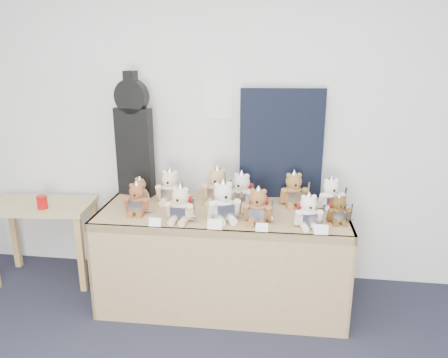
# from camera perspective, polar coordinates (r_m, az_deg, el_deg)

# --- Properties ---
(room_shell) EXTENTS (6.00, 6.00, 6.00)m
(room_shell) POSITION_cam_1_polar(r_m,az_deg,el_deg) (3.55, -0.65, 10.26)
(room_shell) COLOR white
(room_shell) RESTS_ON floor
(display_table) EXTENTS (1.84, 0.79, 0.76)m
(display_table) POSITION_cam_1_polar(r_m,az_deg,el_deg) (3.24, -0.29, -7.23)
(display_table) COLOR olive
(display_table) RESTS_ON floor
(side_table) EXTENTS (0.86, 0.53, 0.68)m
(side_table) POSITION_cam_1_polar(r_m,az_deg,el_deg) (3.95, -22.60, -4.66)
(side_table) COLOR #958250
(side_table) RESTS_ON floor
(guitar_case) EXTENTS (0.31, 0.14, 0.99)m
(guitar_case) POSITION_cam_1_polar(r_m,az_deg,el_deg) (3.53, -11.68, 5.49)
(guitar_case) COLOR black
(guitar_case) RESTS_ON display_table
(navy_board) EXTENTS (0.65, 0.08, 0.86)m
(navy_board) POSITION_cam_1_polar(r_m,az_deg,el_deg) (3.43, 7.50, 4.48)
(navy_board) COLOR black
(navy_board) RESTS_ON display_table
(red_cup) EXTENTS (0.08, 0.08, 0.11)m
(red_cup) POSITION_cam_1_polar(r_m,az_deg,el_deg) (3.77, -22.66, -2.81)
(red_cup) COLOR #B20C0B
(red_cup) RESTS_ON side_table
(teddy_front_far_left) EXTENTS (0.21, 0.17, 0.26)m
(teddy_front_far_left) POSITION_cam_1_polar(r_m,az_deg,el_deg) (3.21, -11.28, -2.69)
(teddy_front_far_left) COLOR brown
(teddy_front_far_left) RESTS_ON display_table
(teddy_front_left) EXTENTS (0.23, 0.20, 0.29)m
(teddy_front_left) POSITION_cam_1_polar(r_m,az_deg,el_deg) (3.03, -5.69, -3.46)
(teddy_front_left) COLOR beige
(teddy_front_left) RESTS_ON display_table
(teddy_front_centre) EXTENTS (0.26, 0.25, 0.32)m
(teddy_front_centre) POSITION_cam_1_polar(r_m,az_deg,el_deg) (3.02, -0.07, -3.14)
(teddy_front_centre) COLOR silver
(teddy_front_centre) RESTS_ON display_table
(teddy_front_right) EXTENTS (0.23, 0.19, 0.28)m
(teddy_front_right) POSITION_cam_1_polar(r_m,az_deg,el_deg) (3.00, 4.46, -3.68)
(teddy_front_right) COLOR brown
(teddy_front_right) RESTS_ON display_table
(teddy_front_far_right) EXTENTS (0.22, 0.19, 0.26)m
(teddy_front_far_right) POSITION_cam_1_polar(r_m,az_deg,el_deg) (2.97, 10.94, -4.30)
(teddy_front_far_right) COLOR silver
(teddy_front_far_right) RESTS_ON display_table
(teddy_front_end) EXTENTS (0.18, 0.16, 0.22)m
(teddy_front_end) POSITION_cam_1_polar(r_m,az_deg,el_deg) (3.10, 14.75, -3.98)
(teddy_front_end) COLOR brown
(teddy_front_end) RESTS_ON display_table
(teddy_back_left) EXTENTS (0.24, 0.19, 0.30)m
(teddy_back_left) POSITION_cam_1_polar(r_m,az_deg,el_deg) (3.39, -7.05, -1.16)
(teddy_back_left) COLOR beige
(teddy_back_left) RESTS_ON display_table
(teddy_back_centre_left) EXTENTS (0.26, 0.22, 0.32)m
(teddy_back_centre_left) POSITION_cam_1_polar(r_m,az_deg,el_deg) (3.36, -0.88, -1.07)
(teddy_back_centre_left) COLOR tan
(teddy_back_centre_left) RESTS_ON display_table
(teddy_back_centre_right) EXTENTS (0.24, 0.22, 0.30)m
(teddy_back_centre_right) POSITION_cam_1_polar(r_m,az_deg,el_deg) (3.29, 2.26, -1.61)
(teddy_back_centre_right) COLOR beige
(teddy_back_centre_right) RESTS_ON display_table
(teddy_back_right) EXTENTS (0.24, 0.21, 0.29)m
(teddy_back_right) POSITION_cam_1_polar(r_m,az_deg,el_deg) (3.36, 9.07, -1.46)
(teddy_back_right) COLOR olive
(teddy_back_right) RESTS_ON display_table
(teddy_back_end) EXTENTS (0.23, 0.20, 0.27)m
(teddy_back_end) POSITION_cam_1_polar(r_m,az_deg,el_deg) (3.32, 13.78, -2.08)
(teddy_back_end) COLOR white
(teddy_back_end) RESTS_ON display_table
(teddy_back_far_left) EXTENTS (0.18, 0.18, 0.22)m
(teddy_back_far_left) POSITION_cam_1_polar(r_m,az_deg,el_deg) (3.45, -10.95, -1.55)
(teddy_back_far_left) COLOR olive
(teddy_back_far_left) RESTS_ON display_table
(entry_card_a) EXTENTS (0.08, 0.02, 0.06)m
(entry_card_a) POSITION_cam_1_polar(r_m,az_deg,el_deg) (2.98, -9.02, -5.59)
(entry_card_a) COLOR white
(entry_card_a) RESTS_ON display_table
(entry_card_b) EXTENTS (0.10, 0.02, 0.07)m
(entry_card_b) POSITION_cam_1_polar(r_m,az_deg,el_deg) (2.90, -1.23, -5.92)
(entry_card_b) COLOR white
(entry_card_b) RESTS_ON display_table
(entry_card_c) EXTENTS (0.08, 0.02, 0.06)m
(entry_card_c) POSITION_cam_1_polar(r_m,az_deg,el_deg) (2.88, 4.97, -6.31)
(entry_card_c) COLOR white
(entry_card_c) RESTS_ON display_table
(entry_card_d) EXTENTS (0.09, 0.02, 0.07)m
(entry_card_d) POSITION_cam_1_polar(r_m,az_deg,el_deg) (2.89, 12.57, -6.47)
(entry_card_d) COLOR white
(entry_card_d) RESTS_ON display_table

